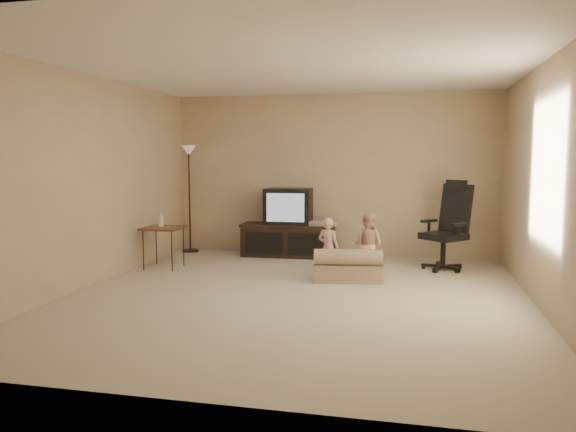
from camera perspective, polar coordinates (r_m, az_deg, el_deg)
name	(u,v)px	position (r m, az deg, el deg)	size (l,w,h in m)	color
floor	(296,297)	(6.24, 0.83, -8.21)	(5.50, 5.50, 0.00)	#B4AA8F
room_shell	(296,158)	(6.05, 0.86, 5.88)	(5.50, 5.50, 5.50)	white
tv_stand	(289,228)	(8.69, 0.07, -1.24)	(1.49, 0.58, 1.05)	black
office_chair	(447,238)	(7.94, 15.88, -2.13)	(0.80, 0.80, 1.22)	black
side_table	(163,228)	(7.94, -12.57, -1.21)	(0.53, 0.53, 0.78)	brown
floor_lamp	(189,175)	(9.18, -10.02, 4.16)	(0.27, 0.27, 1.72)	black
child_sofa	(348,268)	(7.02, 6.08, -5.23)	(0.91, 0.60, 0.41)	gray
toddler_left	(328,248)	(7.12, 4.12, -3.27)	(0.28, 0.21, 0.77)	tan
toddler_right	(368,245)	(7.23, 8.10, -2.94)	(0.40, 0.22, 0.83)	tan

